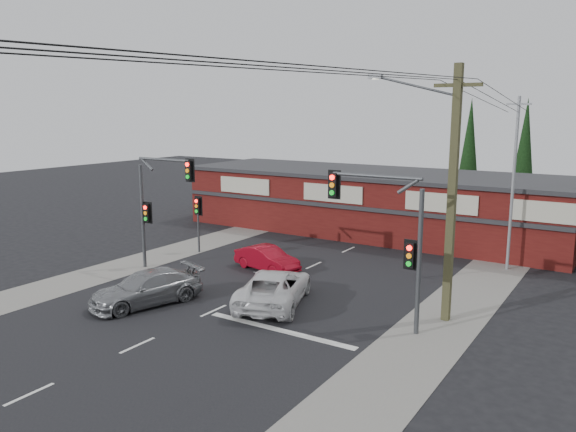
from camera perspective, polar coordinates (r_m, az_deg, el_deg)
The scene contains 18 objects.
ground at distance 24.93m, azimuth -5.72°, elevation -8.76°, with size 120.00×120.00×0.00m, color black.
road_strip at distance 28.82m, azimuth 0.48°, elevation -6.02°, with size 14.00×70.00×0.01m, color black.
verge_left at distance 33.95m, azimuth -11.78°, elevation -3.67°, with size 3.00×70.00×0.02m, color gray.
verge_right at distance 25.55m, azimuth 17.03°, elevation -8.68°, with size 3.00×70.00×0.02m, color gray.
stop_line at distance 21.86m, azimuth -0.85°, elevation -11.51°, with size 6.50×0.35×0.01m, color silver.
white_suv at distance 24.44m, azimuth -1.44°, elevation -7.26°, with size 2.49×5.41×1.50m, color silver.
silver_suv at distance 25.19m, azimuth -14.20°, elevation -7.12°, with size 2.01×4.94×1.43m, color gray.
red_sedan at distance 29.57m, azimuth -2.16°, elevation -4.33°, with size 1.33×3.82×1.26m, color maroon.
lane_dashes at distance 27.18m, azimuth -1.84°, elevation -7.03°, with size 0.12×43.50×0.01m.
shop_building at distance 39.17m, azimuth 8.62°, elevation 1.50°, with size 27.30×8.40×4.22m.
conifer_near at distance 43.93m, azimuth 17.93°, elevation 6.47°, with size 1.80×1.80×9.25m.
conifer_far at distance 45.13m, azimuth 22.90°, elevation 6.25°, with size 1.80×1.80×9.25m.
traffic_mast_left at distance 29.67m, azimuth -13.23°, elevation 1.95°, with size 3.77×0.27×5.97m.
traffic_mast_right at distance 21.35m, azimuth 10.43°, elevation -1.19°, with size 3.96×0.27×5.97m.
pedestal_signal at distance 33.29m, azimuth -9.13°, elevation 0.36°, with size 0.55×0.27×3.38m.
utility_pole at distance 22.47m, azimuth 16.04°, elevation 2.91°, with size 4.38×0.59×10.00m.
steel_pole at distance 31.12m, azimuth 21.91°, elevation 3.30°, with size 1.20×0.16×9.00m.
power_lines at distance 17.11m, azimuth 11.60°, elevation 13.07°, with size 2.01×29.00×1.22m.
Camera 1 is at (14.69, -18.39, 8.23)m, focal length 35.00 mm.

